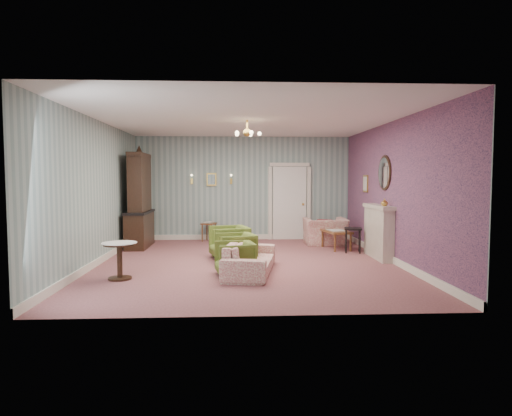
{
  "coord_description": "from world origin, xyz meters",
  "views": [
    {
      "loc": [
        -0.26,
        -8.9,
        1.73
      ],
      "look_at": [
        0.2,
        0.4,
        1.1
      ],
      "focal_mm": 30.8,
      "sensor_mm": 36.0,
      "label": 1
    }
  ],
  "objects": [
    {
      "name": "wall_right_floral",
      "position": [
        2.98,
        0.0,
        1.45
      ],
      "size": [
        0.0,
        7.0,
        7.0
      ],
      "primitive_type": "plane",
      "rotation": [
        1.57,
        0.0,
        -1.57
      ],
      "color": "#C1607F",
      "rests_on": "ground"
    },
    {
      "name": "olive_chair_c",
      "position": [
        -0.38,
        0.49,
        0.39
      ],
      "size": [
        0.88,
        0.92,
        0.79
      ],
      "primitive_type": "imported",
      "rotation": [
        0.0,
        0.0,
        -1.32
      ],
      "color": "#596E26",
      "rests_on": "floor"
    },
    {
      "name": "wingback_chair",
      "position": [
        2.11,
        2.38,
        0.46
      ],
      "size": [
        1.06,
        0.69,
        0.93
      ],
      "primitive_type": "imported",
      "rotation": [
        0.0,
        0.0,
        3.14
      ],
      "color": "#AB454D",
      "rests_on": "floor"
    },
    {
      "name": "fireplace",
      "position": [
        2.86,
        0.4,
        0.58
      ],
      "size": [
        0.3,
        1.4,
        1.16
      ],
      "primitive_type": null,
      "color": "beige",
      "rests_on": "floor"
    },
    {
      "name": "burgundy_cushion",
      "position": [
        2.06,
        2.23,
        0.48
      ],
      "size": [
        0.41,
        0.28,
        0.39
      ],
      "primitive_type": "cube",
      "rotation": [
        0.17,
        0.0,
        -0.35
      ],
      "color": "maroon",
      "rests_on": "wingback_chair"
    },
    {
      "name": "mantel_vase",
      "position": [
        2.84,
        0.0,
        1.23
      ],
      "size": [
        0.15,
        0.15,
        0.15
      ],
      "primitive_type": "imported",
      "color": "gold",
      "rests_on": "fireplace"
    },
    {
      "name": "sconce_right",
      "position": [
        -0.35,
        3.44,
        1.7
      ],
      "size": [
        0.16,
        0.12,
        0.3
      ],
      "primitive_type": null,
      "color": "gold",
      "rests_on": "wall_back"
    },
    {
      "name": "sofa_chintz",
      "position": [
        0.03,
        -0.95,
        0.38
      ],
      "size": [
        0.9,
        2.01,
        0.76
      ],
      "primitive_type": "imported",
      "rotation": [
        0.0,
        0.0,
        1.4
      ],
      "color": "#AB454D",
      "rests_on": "floor"
    },
    {
      "name": "olive_chair_b",
      "position": [
        -0.23,
        -0.29,
        0.36
      ],
      "size": [
        0.81,
        0.84,
        0.72
      ],
      "primitive_type": "imported",
      "rotation": [
        0.0,
        0.0,
        -1.32
      ],
      "color": "#596E26",
      "rests_on": "floor"
    },
    {
      "name": "chandelier",
      "position": [
        0.0,
        0.0,
        2.63
      ],
      "size": [
        0.56,
        0.56,
        0.36
      ],
      "primitive_type": null,
      "color": "gold",
      "rests_on": "ceiling"
    },
    {
      "name": "sconce_left",
      "position": [
        -1.45,
        3.44,
        1.7
      ],
      "size": [
        0.16,
        0.12,
        0.3
      ],
      "primitive_type": null,
      "color": "gold",
      "rests_on": "wall_back"
    },
    {
      "name": "coffee_table",
      "position": [
        2.23,
        1.65,
        0.23
      ],
      "size": [
        0.67,
        0.99,
        0.46
      ],
      "primitive_type": null,
      "rotation": [
        0.0,
        0.0,
        0.19
      ],
      "color": "brown",
      "rests_on": "floor"
    },
    {
      "name": "ceiling",
      "position": [
        0.0,
        0.0,
        2.9
      ],
      "size": [
        7.0,
        7.0,
        0.0
      ],
      "primitive_type": "plane",
      "rotation": [
        3.14,
        0.0,
        0.0
      ],
      "color": "white",
      "rests_on": "ground"
    },
    {
      "name": "nesting_table",
      "position": [
        -0.96,
        3.15,
        0.28
      ],
      "size": [
        0.45,
        0.51,
        0.55
      ],
      "primitive_type": null,
      "rotation": [
        0.0,
        0.0,
        -0.33
      ],
      "color": "brown",
      "rests_on": "floor"
    },
    {
      "name": "framed_print",
      "position": [
        2.97,
        1.75,
        1.6
      ],
      "size": [
        0.04,
        0.34,
        0.42
      ],
      "primitive_type": null,
      "color": "gold",
      "rests_on": "wall_right"
    },
    {
      "name": "wall_left",
      "position": [
        -3.0,
        0.0,
        1.45
      ],
      "size": [
        0.0,
        7.0,
        7.0
      ],
      "primitive_type": "plane",
      "rotation": [
        1.57,
        0.0,
        1.57
      ],
      "color": "gray",
      "rests_on": "ground"
    },
    {
      "name": "pedestal_table",
      "position": [
        -2.23,
        -1.37,
        0.32
      ],
      "size": [
        0.6,
        0.6,
        0.64
      ],
      "primitive_type": null,
      "rotation": [
        0.0,
        0.0,
        -0.01
      ],
      "color": "black",
      "rests_on": "floor"
    },
    {
      "name": "oval_mirror",
      "position": [
        2.96,
        0.4,
        1.85
      ],
      "size": [
        0.04,
        0.76,
        0.84
      ],
      "primitive_type": null,
      "color": "white",
      "rests_on": "wall_right"
    },
    {
      "name": "dresser",
      "position": [
        -2.65,
        2.23,
        1.25
      ],
      "size": [
        0.53,
        1.5,
        2.5
      ],
      "primitive_type": null,
      "rotation": [
        0.0,
        0.0,
        0.01
      ],
      "color": "black",
      "rests_on": "floor"
    },
    {
      "name": "side_table_black",
      "position": [
        2.49,
        1.1,
        0.29
      ],
      "size": [
        0.47,
        0.47,
        0.58
      ],
      "primitive_type": null,
      "rotation": [
        0.0,
        0.0,
        -0.23
      ],
      "color": "black",
      "rests_on": "floor"
    },
    {
      "name": "gilt_mirror_back",
      "position": [
        -0.9,
        3.46,
        1.7
      ],
      "size": [
        0.28,
        0.06,
        0.36
      ],
      "primitive_type": null,
      "color": "gold",
      "rests_on": "wall_back"
    },
    {
      "name": "wall_right",
      "position": [
        3.0,
        0.0,
        1.45
      ],
      "size": [
        0.0,
        7.0,
        7.0
      ],
      "primitive_type": "plane",
      "rotation": [
        1.57,
        0.0,
        -1.57
      ],
      "color": "gray",
      "rests_on": "ground"
    },
    {
      "name": "floor",
      "position": [
        0.0,
        0.0,
        0.0
      ],
      "size": [
        7.0,
        7.0,
        0.0
      ],
      "primitive_type": "plane",
      "color": "#98585A",
      "rests_on": "ground"
    },
    {
      "name": "door",
      "position": [
        1.3,
        3.46,
        1.08
      ],
      "size": [
        1.12,
        0.12,
        2.16
      ],
      "primitive_type": null,
      "color": "white",
      "rests_on": "floor"
    },
    {
      "name": "wall_back",
      "position": [
        0.0,
        3.5,
        1.45
      ],
      "size": [
        6.0,
        0.0,
        6.0
      ],
      "primitive_type": "plane",
      "rotation": [
        1.57,
        0.0,
        0.0
      ],
      "color": "gray",
      "rests_on": "ground"
    },
    {
      "name": "olive_chair_a",
      "position": [
        -0.26,
        -1.18,
        0.34
      ],
      "size": [
        0.72,
        0.75,
        0.67
      ],
      "primitive_type": "imported",
      "rotation": [
        0.0,
        0.0,
        -1.4
      ],
      "color": "#596E26",
      "rests_on": "floor"
    },
    {
      "name": "wall_front",
      "position": [
        0.0,
        -3.5,
        1.45
      ],
      "size": [
        6.0,
        0.0,
        6.0
      ],
      "primitive_type": "plane",
      "rotation": [
        -1.57,
        0.0,
        0.0
      ],
      "color": "gray",
      "rests_on": "ground"
    }
  ]
}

